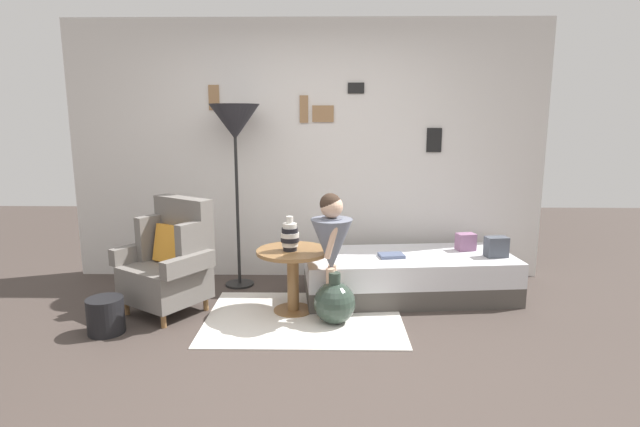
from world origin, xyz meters
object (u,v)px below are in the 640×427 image
object	(u,v)px
side_table	(293,267)
person_child	(331,241)
armchair	(171,261)
demijohn_near	(334,302)
vase_striped	(290,236)
daybed	(408,275)
magazine_basket	(106,316)
book_on_daybed	(391,255)
floor_lamp	(235,127)

from	to	relation	value
side_table	person_child	distance (m)	0.45
armchair	demijohn_near	distance (m)	1.45
side_table	vase_striped	xyz separation A→B (m)	(-0.02, -0.02, 0.27)
daybed	magazine_basket	bearing A→B (deg)	-160.78
demijohn_near	person_child	bearing A→B (deg)	107.35
side_table	book_on_daybed	bearing A→B (deg)	20.13
person_child	daybed	bearing A→B (deg)	37.63
daybed	floor_lamp	xyz separation A→B (m)	(-1.63, 0.29, 1.36)
magazine_basket	book_on_daybed	bearing A→B (deg)	18.73
floor_lamp	daybed	bearing A→B (deg)	-10.01
floor_lamp	book_on_daybed	size ratio (longest dim) A/B	8.04
daybed	magazine_basket	xyz separation A→B (m)	(-2.47, -0.86, -0.06)
daybed	floor_lamp	distance (m)	2.14
vase_striped	floor_lamp	distance (m)	1.27
daybed	person_child	size ratio (longest dim) A/B	1.86
person_child	book_on_daybed	distance (m)	0.77
side_table	demijohn_near	bearing A→B (deg)	-33.94
daybed	vase_striped	world-z (taller)	vase_striped
book_on_daybed	daybed	bearing A→B (deg)	25.42
vase_striped	person_child	distance (m)	0.37
floor_lamp	person_child	bearing A→B (deg)	-42.82
daybed	person_child	distance (m)	1.02
armchair	magazine_basket	size ratio (longest dim) A/B	3.46
side_table	book_on_daybed	xyz separation A→B (m)	(0.87, 0.32, 0.02)
armchair	person_child	bearing A→B (deg)	-7.24
demijohn_near	book_on_daybed	bearing A→B (deg)	46.89
book_on_daybed	magazine_basket	size ratio (longest dim) A/B	0.79
side_table	book_on_daybed	distance (m)	0.93
person_child	armchair	bearing A→B (deg)	172.76
daybed	demijohn_near	xyz separation A→B (m)	(-0.69, -0.64, -0.03)
daybed	book_on_daybed	bearing A→B (deg)	-154.58
magazine_basket	vase_striped	bearing A→B (deg)	17.19
armchair	daybed	distance (m)	2.14
daybed	person_child	bearing A→B (deg)	-142.37
demijohn_near	magazine_basket	size ratio (longest dim) A/B	1.52
book_on_daybed	vase_striped	bearing A→B (deg)	-158.90
daybed	side_table	world-z (taller)	side_table
magazine_basket	side_table	bearing A→B (deg)	17.86
book_on_daybed	demijohn_near	size ratio (longest dim) A/B	0.52
person_child	demijohn_near	size ratio (longest dim) A/B	2.48
side_table	armchair	bearing A→B (deg)	178.83
armchair	book_on_daybed	size ratio (longest dim) A/B	4.41
armchair	vase_striped	size ratio (longest dim) A/B	3.32
armchair	side_table	bearing A→B (deg)	-1.17
daybed	book_on_daybed	xyz separation A→B (m)	(-0.17, -0.08, 0.22)
armchair	magazine_basket	distance (m)	0.68
person_child	magazine_basket	xyz separation A→B (m)	(-1.75, -0.31, -0.53)
book_on_daybed	magazine_basket	distance (m)	2.44
vase_striped	magazine_basket	bearing A→B (deg)	-162.81
book_on_daybed	magazine_basket	bearing A→B (deg)	-161.27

